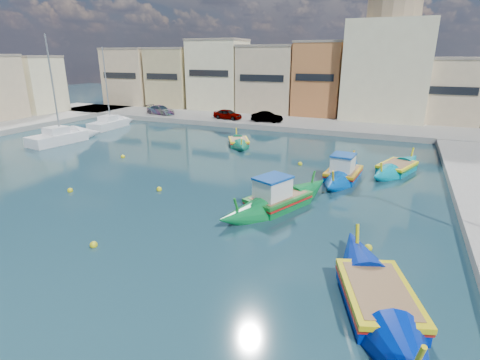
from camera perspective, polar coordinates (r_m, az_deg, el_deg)
The scene contains 13 objects.
ground at distance 20.30m, azimuth -17.47°, elevation -7.29°, with size 160.00×160.00×0.00m, color #122D38.
north_quay at distance 47.97m, azimuth 8.00°, elevation 8.45°, with size 80.00×8.00×0.60m, color gray.
north_townhouses at distance 53.38m, azimuth 17.58°, elevation 13.89°, with size 83.20×7.87×10.19m.
church_block at distance 53.64m, azimuth 21.70°, elevation 17.15°, with size 10.00×10.00×19.10m.
parked_cars at distance 50.45m, azimuth -4.69°, elevation 10.14°, with size 20.00×2.35×1.30m.
luzzu_turquoise_cabin at distance 22.17m, azimuth 5.77°, elevation -3.22°, with size 5.61×9.56×3.05m.
luzzu_blue_cabin at distance 28.03m, azimuth 15.44°, elevation 0.86°, with size 2.76×8.49×2.95m.
luzzu_cyan_mid at distance 31.12m, azimuth 22.76°, elevation 1.60°, with size 4.67×8.40×2.44m.
luzzu_green at distance 37.41m, azimuth -0.20°, elevation 5.69°, with size 4.95×6.93×2.19m.
luzzu_blue_south at distance 14.73m, azimuth 20.25°, elevation -16.86°, with size 5.33×9.89×2.80m.
yacht_north at distance 50.34m, azimuth -18.22°, elevation 8.30°, with size 2.60×7.74×10.19m.
yacht_midnorth at distance 43.27m, azimuth -24.20°, elevation 6.12°, with size 3.41×8.18×11.26m.
mooring_buoys at distance 24.88m, azimuth -8.80°, elevation -1.59°, with size 21.68×17.65×0.36m.
Camera 1 is at (12.43, -13.59, 8.55)m, focal length 28.00 mm.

